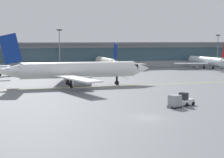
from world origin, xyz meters
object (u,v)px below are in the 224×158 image
object	(u,v)px
taxiing_regional_jet	(77,70)
apron_light_mast_2	(218,49)
gate_airplane_2	(106,62)
gate_airplane_3	(207,61)
baggage_tug	(186,100)
apron_light_mast_1	(60,48)
cargo_dolly_lead	(175,101)

from	to	relation	value
taxiing_regional_jet	apron_light_mast_2	world-z (taller)	apron_light_mast_2
gate_airplane_2	apron_light_mast_2	distance (m)	51.00
gate_airplane_2	gate_airplane_3	bearing A→B (deg)	-88.04
baggage_tug	apron_light_mast_1	bearing A→B (deg)	71.89
baggage_tug	apron_light_mast_1	xyz separation A→B (m)	(-9.19, 73.65, 6.84)
taxiing_regional_jet	cargo_dolly_lead	distance (m)	31.32
gate_airplane_3	apron_light_mast_2	xyz separation A→B (m)	(11.63, 11.13, 4.13)
cargo_dolly_lead	apron_light_mast_1	size ratio (longest dim) A/B	0.18
gate_airplane_2	apron_light_mast_1	bearing A→B (deg)	60.01
apron_light_mast_1	gate_airplane_2	bearing A→B (deg)	-31.96
apron_light_mast_1	baggage_tug	bearing A→B (deg)	-82.89
baggage_tug	apron_light_mast_2	xyz separation A→B (m)	(54.69, 75.88, 6.07)
apron_light_mast_2	taxiing_regional_jet	bearing A→B (deg)	-144.64
cargo_dolly_lead	gate_airplane_2	bearing A→B (deg)	58.26
baggage_tug	apron_light_mast_1	distance (m)	74.54
baggage_tug	apron_light_mast_2	world-z (taller)	apron_light_mast_2
gate_airplane_2	apron_light_mast_1	xyz separation A→B (m)	(-14.27, 8.90, 4.80)
gate_airplane_3	apron_light_mast_1	bearing A→B (deg)	79.27
gate_airplane_3	apron_light_mast_1	world-z (taller)	apron_light_mast_1
baggage_tug	apron_light_mast_2	distance (m)	93.73
cargo_dolly_lead	apron_light_mast_1	distance (m)	75.40
gate_airplane_2	cargo_dolly_lead	size ratio (longest dim) A/B	11.44
gate_airplane_2	gate_airplane_3	distance (m)	37.98
taxiing_regional_jet	apron_light_mast_2	size ratio (longest dim) A/B	2.83
gate_airplane_2	taxiing_regional_jet	size ratio (longest dim) A/B	0.83
gate_airplane_2	apron_light_mast_2	world-z (taller)	apron_light_mast_2
cargo_dolly_lead	taxiing_regional_jet	bearing A→B (deg)	82.45
gate_airplane_3	baggage_tug	size ratio (longest dim) A/B	9.66
gate_airplane_3	cargo_dolly_lead	distance (m)	80.10
baggage_tug	cargo_dolly_lead	distance (m)	2.70
gate_airplane_3	apron_light_mast_2	bearing A→B (deg)	-47.31
baggage_tug	apron_light_mast_1	world-z (taller)	apron_light_mast_1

